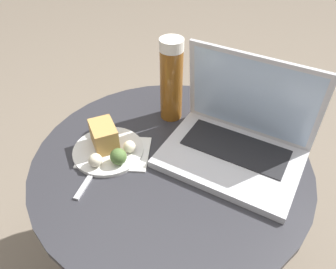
# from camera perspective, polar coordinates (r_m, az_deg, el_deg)

# --- Properties ---
(ground_plane) EXTENTS (6.00, 6.00, 0.00)m
(ground_plane) POSITION_cam_1_polar(r_m,az_deg,el_deg) (1.18, 0.36, -21.47)
(ground_plane) COLOR #726656
(table) EXTENTS (0.66, 0.66, 0.49)m
(table) POSITION_cam_1_polar(r_m,az_deg,el_deg) (0.88, 0.46, -10.63)
(table) COLOR #9E9EA3
(table) RESTS_ON ground_plane
(napkin) EXTENTS (0.19, 0.16, 0.00)m
(napkin) POSITION_cam_1_polar(r_m,az_deg,el_deg) (0.80, -9.32, -3.08)
(napkin) COLOR white
(napkin) RESTS_ON table
(laptop) EXTENTS (0.34, 0.27, 0.24)m
(laptop) POSITION_cam_1_polar(r_m,az_deg,el_deg) (0.78, 11.97, -0.57)
(laptop) COLOR silver
(laptop) RESTS_ON table
(beer_glass) EXTENTS (0.06, 0.06, 0.22)m
(beer_glass) POSITION_cam_1_polar(r_m,az_deg,el_deg) (0.84, 0.59, 9.41)
(beer_glass) COLOR brown
(beer_glass) RESTS_ON table
(snack_plate) EXTENTS (0.17, 0.17, 0.07)m
(snack_plate) POSITION_cam_1_polar(r_m,az_deg,el_deg) (0.79, -10.47, -1.85)
(snack_plate) COLOR silver
(snack_plate) RESTS_ON table
(fork) EXTENTS (0.03, 0.18, 0.01)m
(fork) POSITION_cam_1_polar(r_m,az_deg,el_deg) (0.78, -12.11, -5.21)
(fork) COLOR #B2B2B7
(fork) RESTS_ON table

